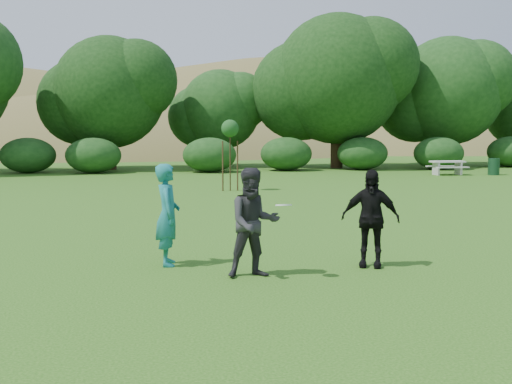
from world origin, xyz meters
TOP-DOWN VIEW (x-y plane):
  - ground at (0.00, 0.00)m, footprint 120.00×120.00m
  - player_teal at (-2.06, 0.83)m, footprint 0.47×0.69m
  - player_grey at (-0.69, -0.39)m, footprint 0.94×0.75m
  - player_black at (1.53, 0.00)m, footprint 1.12×0.82m
  - trash_can_near at (16.37, 20.47)m, footprint 0.60×0.60m
  - frisbee at (-0.24, -0.67)m, footprint 0.27×0.27m
  - sapling at (1.15, 14.51)m, footprint 0.70×0.70m
  - picnic_table at (13.94, 20.98)m, footprint 1.80×1.48m
  - hillside at (-0.56, 68.45)m, footprint 150.00×72.00m
  - tree_row at (3.23, 28.68)m, footprint 53.92×10.38m

SIDE VIEW (x-z plane):
  - hillside at x=-0.56m, z-range -37.97..14.03m
  - ground at x=0.00m, z-range 0.00..0.00m
  - trash_can_near at x=16.37m, z-range 0.00..0.90m
  - picnic_table at x=13.94m, z-range 0.14..0.90m
  - player_black at x=1.53m, z-range 0.00..1.77m
  - player_grey at x=-0.69m, z-range 0.00..1.85m
  - player_teal at x=-2.06m, z-range 0.00..1.87m
  - frisbee at x=-0.24m, z-range 1.22..1.28m
  - sapling at x=1.15m, z-range 0.99..3.84m
  - tree_row at x=3.23m, z-range 0.06..9.69m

